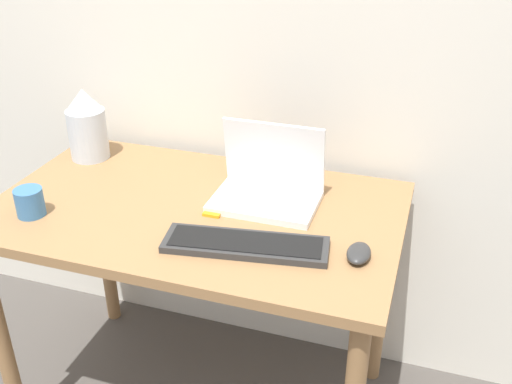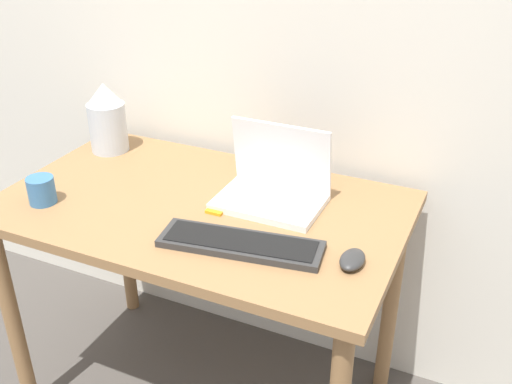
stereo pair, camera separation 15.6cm
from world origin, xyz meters
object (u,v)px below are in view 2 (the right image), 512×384
at_px(keyboard, 241,244).
at_px(mug, 41,190).
at_px(vase, 107,118).
at_px(mouse, 352,260).
at_px(mp3_player, 217,209).
at_px(laptop, 274,186).

distance_m(keyboard, mug, 0.62).
bearing_deg(mug, vase, 97.51).
relative_size(mouse, vase, 0.41).
xyz_separation_m(keyboard, vase, (-0.67, 0.36, 0.11)).
bearing_deg(mouse, mug, -175.63).
distance_m(keyboard, mp3_player, 0.20).
bearing_deg(vase, keyboard, -28.18).
bearing_deg(mug, laptop, 25.45).
distance_m(keyboard, mouse, 0.28).
bearing_deg(keyboard, mouse, 8.61).
height_order(vase, mp3_player, vase).
distance_m(mouse, vase, 1.00).
height_order(laptop, vase, vase).
xyz_separation_m(mp3_player, mug, (-0.48, -0.17, 0.03)).
bearing_deg(mp3_player, vase, 157.47).
bearing_deg(mouse, mp3_player, 166.97).
bearing_deg(mp3_player, keyboard, -44.64).
relative_size(vase, mug, 3.00).
height_order(mouse, mug, mug).
distance_m(laptop, vase, 0.66).
xyz_separation_m(laptop, mug, (-0.60, -0.28, -0.01)).
bearing_deg(vase, laptop, -8.76).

